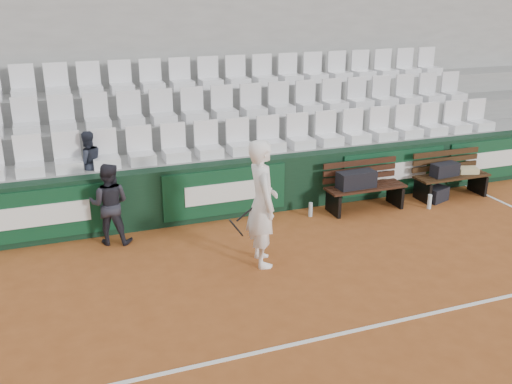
{
  "coord_description": "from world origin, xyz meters",
  "views": [
    {
      "loc": [
        -2.93,
        -5.06,
        3.87
      ],
      "look_at": [
        -0.16,
        2.4,
        1.0
      ],
      "focal_mm": 40.0,
      "sensor_mm": 36.0,
      "label": 1
    }
  ],
  "objects_px": {
    "sports_bag_right": "(445,170)",
    "sports_bag_ground": "(437,194)",
    "tennis_player": "(262,203)",
    "water_bottle_far": "(429,202)",
    "bench_left": "(365,198)",
    "ball_kid": "(109,204)",
    "bench_right": "(451,186)",
    "spectator_c": "(86,137)",
    "sports_bag_left": "(356,180)",
    "water_bottle_near": "(311,210)"
  },
  "relations": [
    {
      "from": "water_bottle_far",
      "to": "ball_kid",
      "type": "height_order",
      "value": "ball_kid"
    },
    {
      "from": "sports_bag_ground",
      "to": "water_bottle_near",
      "type": "distance_m",
      "value": 2.6
    },
    {
      "from": "water_bottle_far",
      "to": "ball_kid",
      "type": "xyz_separation_m",
      "value": [
        -5.68,
        0.53,
        0.53
      ]
    },
    {
      "from": "sports_bag_ground",
      "to": "water_bottle_far",
      "type": "bearing_deg",
      "value": -142.27
    },
    {
      "from": "bench_right",
      "to": "spectator_c",
      "type": "xyz_separation_m",
      "value": [
        -6.64,
        1.08,
        1.32
      ]
    },
    {
      "from": "bench_right",
      "to": "sports_bag_right",
      "type": "distance_m",
      "value": 0.39
    },
    {
      "from": "sports_bag_left",
      "to": "tennis_player",
      "type": "xyz_separation_m",
      "value": [
        -2.34,
        -1.36,
        0.34
      ]
    },
    {
      "from": "sports_bag_right",
      "to": "sports_bag_ground",
      "type": "distance_m",
      "value": 0.5
    },
    {
      "from": "water_bottle_near",
      "to": "spectator_c",
      "type": "bearing_deg",
      "value": 164.13
    },
    {
      "from": "sports_bag_right",
      "to": "bench_left",
      "type": "bearing_deg",
      "value": -179.79
    },
    {
      "from": "sports_bag_right",
      "to": "water_bottle_near",
      "type": "distance_m",
      "value": 2.85
    },
    {
      "from": "bench_left",
      "to": "tennis_player",
      "type": "distance_m",
      "value": 2.97
    },
    {
      "from": "sports_bag_right",
      "to": "spectator_c",
      "type": "distance_m",
      "value": 6.62
    },
    {
      "from": "sports_bag_left",
      "to": "spectator_c",
      "type": "relative_size",
      "value": 0.65
    },
    {
      "from": "ball_kid",
      "to": "spectator_c",
      "type": "relative_size",
      "value": 1.22
    },
    {
      "from": "bench_left",
      "to": "tennis_player",
      "type": "relative_size",
      "value": 0.79
    },
    {
      "from": "sports_bag_left",
      "to": "sports_bag_right",
      "type": "relative_size",
      "value": 1.3
    },
    {
      "from": "bench_left",
      "to": "sports_bag_ground",
      "type": "xyz_separation_m",
      "value": [
        1.52,
        -0.09,
        -0.09
      ]
    },
    {
      "from": "water_bottle_far",
      "to": "ball_kid",
      "type": "relative_size",
      "value": 0.2
    },
    {
      "from": "ball_kid",
      "to": "bench_left",
      "type": "bearing_deg",
      "value": -161.5
    },
    {
      "from": "sports_bag_right",
      "to": "tennis_player",
      "type": "height_order",
      "value": "tennis_player"
    },
    {
      "from": "water_bottle_far",
      "to": "sports_bag_ground",
      "type": "bearing_deg",
      "value": 37.73
    },
    {
      "from": "sports_bag_right",
      "to": "sports_bag_left",
      "type": "bearing_deg",
      "value": -179.94
    },
    {
      "from": "bench_left",
      "to": "spectator_c",
      "type": "height_order",
      "value": "spectator_c"
    },
    {
      "from": "tennis_player",
      "to": "ball_kid",
      "type": "distance_m",
      "value": 2.51
    },
    {
      "from": "bench_right",
      "to": "spectator_c",
      "type": "bearing_deg",
      "value": 170.76
    },
    {
      "from": "sports_bag_right",
      "to": "ball_kid",
      "type": "distance_m",
      "value": 6.27
    },
    {
      "from": "bench_left",
      "to": "sports_bag_right",
      "type": "bearing_deg",
      "value": 0.21
    },
    {
      "from": "water_bottle_far",
      "to": "spectator_c",
      "type": "relative_size",
      "value": 0.25
    },
    {
      "from": "sports_bag_left",
      "to": "spectator_c",
      "type": "height_order",
      "value": "spectator_c"
    },
    {
      "from": "bench_right",
      "to": "sports_bag_ground",
      "type": "height_order",
      "value": "bench_right"
    },
    {
      "from": "bench_left",
      "to": "sports_bag_right",
      "type": "distance_m",
      "value": 1.76
    },
    {
      "from": "water_bottle_near",
      "to": "sports_bag_right",
      "type": "bearing_deg",
      "value": -0.61
    },
    {
      "from": "water_bottle_near",
      "to": "tennis_player",
      "type": "bearing_deg",
      "value": -136.39
    },
    {
      "from": "water_bottle_near",
      "to": "tennis_player",
      "type": "height_order",
      "value": "tennis_player"
    },
    {
      "from": "bench_right",
      "to": "sports_bag_left",
      "type": "bearing_deg",
      "value": 179.76
    },
    {
      "from": "water_bottle_near",
      "to": "water_bottle_far",
      "type": "xyz_separation_m",
      "value": [
        2.23,
        -0.42,
        0.01
      ]
    },
    {
      "from": "sports_bag_right",
      "to": "tennis_player",
      "type": "relative_size",
      "value": 0.29
    },
    {
      "from": "bench_left",
      "to": "sports_bag_right",
      "type": "height_order",
      "value": "sports_bag_right"
    },
    {
      "from": "water_bottle_near",
      "to": "spectator_c",
      "type": "distance_m",
      "value": 4.05
    },
    {
      "from": "ball_kid",
      "to": "spectator_c",
      "type": "height_order",
      "value": "spectator_c"
    },
    {
      "from": "ball_kid",
      "to": "water_bottle_far",
      "type": "bearing_deg",
      "value": -164.98
    },
    {
      "from": "water_bottle_far",
      "to": "bench_left",
      "type": "bearing_deg",
      "value": 161.53
    },
    {
      "from": "bench_right",
      "to": "bench_left",
      "type": "bearing_deg",
      "value": 179.87
    },
    {
      "from": "sports_bag_right",
      "to": "sports_bag_ground",
      "type": "relative_size",
      "value": 1.2
    },
    {
      "from": "sports_bag_right",
      "to": "water_bottle_far",
      "type": "bearing_deg",
      "value": -146.35
    },
    {
      "from": "tennis_player",
      "to": "bench_left",
      "type": "bearing_deg",
      "value": 28.05
    },
    {
      "from": "tennis_player",
      "to": "ball_kid",
      "type": "relative_size",
      "value": 1.43
    },
    {
      "from": "bench_left",
      "to": "sports_bag_ground",
      "type": "bearing_deg",
      "value": -3.57
    },
    {
      "from": "ball_kid",
      "to": "spectator_c",
      "type": "bearing_deg",
      "value": -57.47
    }
  ]
}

